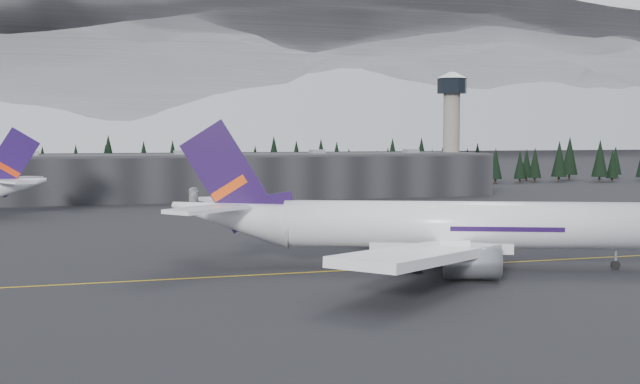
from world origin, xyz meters
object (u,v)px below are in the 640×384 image
object	(u,v)px
jet_main	(419,225)
gse_vehicle_b	(266,203)
control_tower	(452,118)
terminal	(217,176)
gse_vehicle_a	(193,204)

from	to	relation	value
jet_main	gse_vehicle_b	bearing A→B (deg)	110.77
control_tower	jet_main	world-z (taller)	control_tower
gse_vehicle_b	terminal	bearing A→B (deg)	-164.12
jet_main	control_tower	bearing A→B (deg)	83.63
jet_main	gse_vehicle_b	size ratio (longest dim) A/B	17.81
control_tower	terminal	bearing A→B (deg)	-177.71
terminal	jet_main	bearing A→B (deg)	-86.46
control_tower	jet_main	bearing A→B (deg)	-117.35
gse_vehicle_a	gse_vehicle_b	bearing A→B (deg)	-13.93
control_tower	jet_main	distance (m)	147.25
terminal	gse_vehicle_a	bearing A→B (deg)	-111.28
jet_main	gse_vehicle_b	distance (m)	99.20
terminal	control_tower	xyz separation A→B (m)	(75.00, 3.00, 17.11)
jet_main	gse_vehicle_a	distance (m)	102.56
terminal	gse_vehicle_b	xyz separation A→B (m)	(8.21, -27.78, -5.66)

